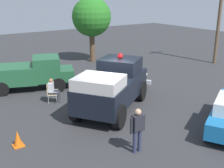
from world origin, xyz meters
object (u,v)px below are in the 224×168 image
Objects in this scene: spectator_standing at (138,128)px; oak_tree_left at (92,17)px; parked_pickup at (31,73)px; lawn_chair_spare at (124,71)px; lawn_chair_near_truck at (51,91)px; spectator_seated at (53,90)px; utility_pole at (220,11)px; traffic_cone at (18,139)px; vintage_fire_truck at (114,85)px.

oak_tree_left is at bearing -114.05° from spectator_standing.
spectator_standing is (-0.70, 8.99, -0.02)m from parked_pickup.
lawn_chair_spare is 0.20× the size of oak_tree_left.
parked_pickup is 5.03× the size of lawn_chair_spare.
oak_tree_left is (-6.48, -6.76, 3.00)m from lawn_chair_near_truck.
lawn_chair_near_truck is 0.17m from spectator_seated.
oak_tree_left reaches higher than lawn_chair_near_truck.
utility_pole is (-7.88, 6.12, 0.54)m from oak_tree_left.
parked_pickup reaches higher than spectator_seated.
traffic_cone is at bearing 13.58° from utility_pole.
lawn_chair_near_truck is 4.49m from traffic_cone.
traffic_cone is at bearing 11.65° from vintage_fire_truck.
traffic_cone is (8.34, 4.60, -0.28)m from lawn_chair_spare.
lawn_chair_spare is (-3.27, -3.56, -0.61)m from vintage_fire_truck.
lawn_chair_near_truck is 1.00× the size of lawn_chair_spare.
utility_pole reaches higher than oak_tree_left.
traffic_cone is at bearing 51.50° from lawn_chair_near_truck.
lawn_chair_spare is 9.53m from traffic_cone.
spectator_seated is at bearing 143.90° from lawn_chair_near_truck.
spectator_seated is (5.44, 1.18, 0.11)m from lawn_chair_spare.
lawn_chair_spare is 9.51m from utility_pole.
oak_tree_left reaches higher than vintage_fire_truck.
lawn_chair_near_truck is (2.28, -2.46, -0.61)m from vintage_fire_truck.
spectator_seated is 14.68m from utility_pole.
vintage_fire_truck is 4.87m from lawn_chair_spare.
lawn_chair_spare is at bearing -168.79° from lawn_chair_near_truck.
oak_tree_left is at bearing -132.09° from traffic_cone.
spectator_seated is 2.03× the size of traffic_cone.
vintage_fire_truck reaches higher than spectator_seated.
spectator_standing reaches higher than spectator_seated.
lawn_chair_spare is 0.79× the size of spectator_seated.
traffic_cone is (3.43, -2.81, -0.66)m from spectator_standing.
spectator_seated is at bearing 2.87° from utility_pole.
utility_pole is 12.55× the size of traffic_cone.
oak_tree_left is at bearing -133.00° from spectator_seated.
traffic_cone is (2.73, 6.19, -0.68)m from parked_pickup.
parked_pickup is at bearing -113.80° from traffic_cone.
utility_pole is (-14.25, -0.71, 3.43)m from spectator_seated.
spectator_seated is 0.25× the size of oak_tree_left.
vintage_fire_truck is 1.19× the size of parked_pickup.
vintage_fire_truck is 5.65m from parked_pickup.
parked_pickup is at bearing -8.07° from utility_pole.
spectator_standing is at bearing 26.87° from utility_pole.
oak_tree_left is at bearing -37.84° from utility_pole.
lawn_chair_spare is at bearing -167.80° from spectator_seated.
lawn_chair_near_truck is at bearing 46.20° from oak_tree_left.
lawn_chair_spare is 6.47m from oak_tree_left.
lawn_chair_spare is at bearing -3.01° from utility_pole.
utility_pole is (-14.42, 2.05, 3.14)m from parked_pickup.
utility_pole is (-12.08, -3.10, 2.94)m from vintage_fire_truck.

